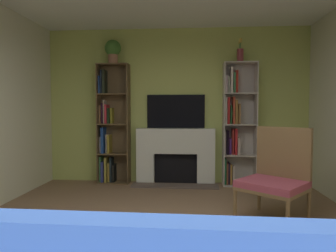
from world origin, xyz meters
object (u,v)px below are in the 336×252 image
potted_plant (113,50)px  vase_with_flowers (240,53)px  tv (176,111)px  bookshelf_left (111,129)px  fireplace (176,155)px  armchair (276,175)px  bookshelf_right (235,125)px

potted_plant → vase_with_flowers: 2.26m
tv → bookshelf_left: size_ratio=0.48×
fireplace → vase_with_flowers: size_ratio=3.57×
tv → potted_plant: bearing=-173.9°
bookshelf_left → armchair: (2.51, -1.78, -0.44)m
tv → vase_with_flowers: bearing=-6.0°
vase_with_flowers → armchair: vase_with_flowers is taller
vase_with_flowers → tv: bearing=174.0°
bookshelf_right → potted_plant: bearing=-179.2°
tv → bookshelf_left: 1.24m
bookshelf_right → armchair: bearing=-81.8°
fireplace → bookshelf_left: bookshelf_left is taller
tv → potted_plant: 1.59m
bookshelf_right → armchair: bookshelf_right is taller
vase_with_flowers → bookshelf_right: bearing=156.6°
potted_plant → armchair: potted_plant is taller
fireplace → potted_plant: (-1.13, -0.04, 1.89)m
bookshelf_left → vase_with_flowers: (2.33, -0.04, 1.34)m
bookshelf_right → vase_with_flowers: vase_with_flowers is taller
vase_with_flowers → armchair: size_ratio=0.38×
tv → armchair: (1.32, -1.85, -0.77)m
fireplace → tv: size_ratio=1.44×
vase_with_flowers → potted_plant: bearing=-180.0°
bookshelf_right → armchair: (0.26, -1.76, -0.53)m
fireplace → tv: 0.79m
vase_with_flowers → armchair: (0.19, -1.73, -1.78)m
vase_with_flowers → bookshelf_left: bearing=178.9°
potted_plant → armchair: size_ratio=0.38×
bookshelf_right → vase_with_flowers: bearing=-23.4°
fireplace → bookshelf_right: 1.19m
fireplace → armchair: bearing=-53.4°
bookshelf_left → bookshelf_right: 2.26m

